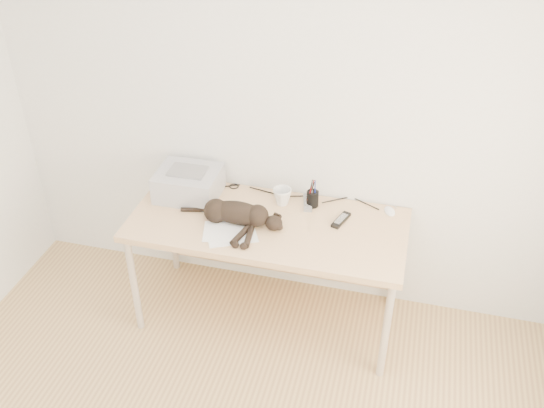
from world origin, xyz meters
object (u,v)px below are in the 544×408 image
(printer, at_px, (189,183))
(mug, at_px, (282,197))
(cat, at_px, (235,214))
(desk, at_px, (271,232))
(mouse, at_px, (390,210))
(pen_cup, at_px, (313,198))

(printer, distance_m, mug, 0.58)
(printer, bearing_deg, cat, -30.40)
(printer, height_order, mug, printer)
(desk, height_order, mouse, mouse)
(desk, relative_size, mug, 14.31)
(cat, distance_m, pen_cup, 0.49)
(mug, relative_size, mouse, 1.10)
(printer, bearing_deg, pen_cup, 5.60)
(cat, xyz_separation_m, pen_cup, (0.40, 0.28, -0.01))
(desk, height_order, mug, mug)
(cat, bearing_deg, mug, 52.49)
(desk, bearing_deg, printer, 172.53)
(desk, relative_size, cat, 2.53)
(mug, xyz_separation_m, pen_cup, (0.18, 0.03, -0.00))
(mouse, bearing_deg, mug, 162.98)
(mug, bearing_deg, pen_cup, 8.26)
(mug, height_order, pen_cup, pen_cup)
(mug, relative_size, pen_cup, 0.60)
(mouse, bearing_deg, printer, 162.04)
(mug, bearing_deg, mouse, 6.76)
(printer, distance_m, mouse, 1.22)
(cat, distance_m, mug, 0.34)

